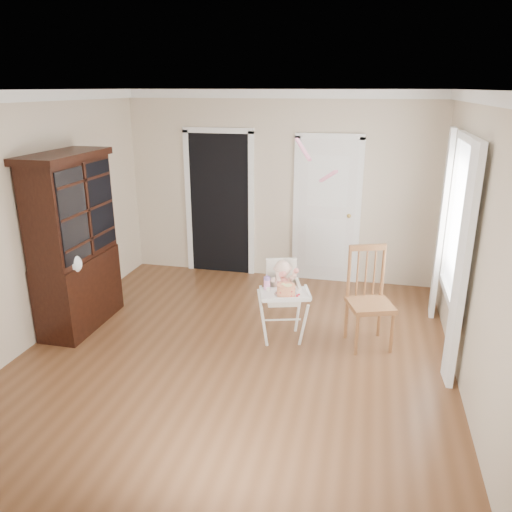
% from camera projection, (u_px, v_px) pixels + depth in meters
% --- Properties ---
extents(floor, '(5.00, 5.00, 0.00)m').
position_uv_depth(floor, '(234.00, 356.00, 5.33)').
color(floor, brown).
rests_on(floor, ground).
extents(ceiling, '(5.00, 5.00, 0.00)m').
position_uv_depth(ceiling, '(230.00, 90.00, 4.46)').
color(ceiling, white).
rests_on(ceiling, wall_back).
extents(wall_back, '(4.50, 0.00, 4.50)m').
position_uv_depth(wall_back, '(279.00, 187.00, 7.20)').
color(wall_back, beige).
rests_on(wall_back, floor).
extents(wall_left, '(0.00, 5.00, 5.00)m').
position_uv_depth(wall_left, '(32.00, 221.00, 5.38)').
color(wall_left, beige).
rests_on(wall_left, floor).
extents(wall_right, '(0.00, 5.00, 5.00)m').
position_uv_depth(wall_right, '(477.00, 251.00, 4.41)').
color(wall_right, beige).
rests_on(wall_right, floor).
extents(crown_molding, '(4.50, 5.00, 0.12)m').
position_uv_depth(crown_molding, '(230.00, 97.00, 4.48)').
color(crown_molding, white).
rests_on(crown_molding, ceiling).
extents(doorway, '(1.06, 0.05, 2.22)m').
position_uv_depth(doorway, '(220.00, 201.00, 7.46)').
color(doorway, black).
rests_on(doorway, wall_back).
extents(closet_door, '(0.96, 0.09, 2.13)m').
position_uv_depth(closet_door, '(327.00, 212.00, 7.13)').
color(closet_door, white).
rests_on(closet_door, wall_back).
extents(window_right, '(0.13, 1.84, 2.30)m').
position_uv_depth(window_right, '(455.00, 233.00, 5.19)').
color(window_right, white).
rests_on(window_right, wall_right).
extents(high_chair, '(0.69, 0.78, 0.93)m').
position_uv_depth(high_chair, '(282.00, 292.00, 5.52)').
color(high_chair, white).
rests_on(high_chair, floor).
extents(baby, '(0.31, 0.23, 0.42)m').
position_uv_depth(baby, '(283.00, 279.00, 5.50)').
color(baby, beige).
rests_on(baby, high_chair).
extents(cake, '(0.25, 0.25, 0.12)m').
position_uv_depth(cake, '(286.00, 290.00, 5.24)').
color(cake, silver).
rests_on(cake, high_chair).
extents(sippy_cup, '(0.07, 0.07, 0.18)m').
position_uv_depth(sippy_cup, '(267.00, 283.00, 5.38)').
color(sippy_cup, '#F998D2').
rests_on(sippy_cup, high_chair).
extents(china_cabinet, '(0.54, 1.22, 2.05)m').
position_uv_depth(china_cabinet, '(74.00, 243.00, 5.73)').
color(china_cabinet, black).
rests_on(china_cabinet, floor).
extents(dining_chair, '(0.58, 0.58, 1.11)m').
position_uv_depth(dining_chair, '(369.00, 301.00, 5.43)').
color(dining_chair, brown).
rests_on(dining_chair, floor).
extents(streamer, '(0.21, 0.46, 0.15)m').
position_uv_depth(streamer, '(303.00, 149.00, 4.41)').
color(streamer, pink).
rests_on(streamer, ceiling).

